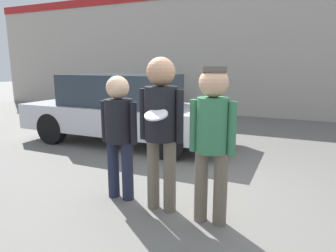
{
  "coord_description": "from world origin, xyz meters",
  "views": [
    {
      "loc": [
        1.15,
        -3.44,
        1.74
      ],
      "look_at": [
        -0.33,
        -0.15,
        1.01
      ],
      "focal_mm": 32.0,
      "sensor_mm": 36.0,
      "label": 1
    }
  ],
  "objects_px": {
    "person_left": "(119,128)",
    "parked_car_near": "(124,109)",
    "person_right": "(212,132)",
    "shrub": "(155,96)",
    "person_middle_with_frisbee": "(161,120)"
  },
  "relations": [
    {
      "from": "person_left",
      "to": "person_right",
      "type": "bearing_deg",
      "value": -5.97
    },
    {
      "from": "person_middle_with_frisbee",
      "to": "parked_car_near",
      "type": "height_order",
      "value": "person_middle_with_frisbee"
    },
    {
      "from": "parked_car_near",
      "to": "person_left",
      "type": "bearing_deg",
      "value": -58.86
    },
    {
      "from": "person_left",
      "to": "person_middle_with_frisbee",
      "type": "bearing_deg",
      "value": -6.57
    },
    {
      "from": "person_left",
      "to": "shrub",
      "type": "relative_size",
      "value": 1.22
    },
    {
      "from": "person_right",
      "to": "shrub",
      "type": "distance_m",
      "value": 7.79
    },
    {
      "from": "person_left",
      "to": "shrub",
      "type": "bearing_deg",
      "value": 112.98
    },
    {
      "from": "person_middle_with_frisbee",
      "to": "parked_car_near",
      "type": "distance_m",
      "value": 3.49
    },
    {
      "from": "person_middle_with_frisbee",
      "to": "person_left",
      "type": "bearing_deg",
      "value": 173.43
    },
    {
      "from": "person_middle_with_frisbee",
      "to": "shrub",
      "type": "height_order",
      "value": "person_middle_with_frisbee"
    },
    {
      "from": "person_right",
      "to": "person_middle_with_frisbee",
      "type": "bearing_deg",
      "value": 174.65
    },
    {
      "from": "person_left",
      "to": "parked_car_near",
      "type": "bearing_deg",
      "value": 121.14
    },
    {
      "from": "person_right",
      "to": "shrub",
      "type": "xyz_separation_m",
      "value": [
        -4.03,
        6.66,
        -0.39
      ]
    },
    {
      "from": "person_middle_with_frisbee",
      "to": "person_right",
      "type": "relative_size",
      "value": 1.06
    },
    {
      "from": "person_left",
      "to": "person_right",
      "type": "distance_m",
      "value": 1.28
    }
  ]
}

